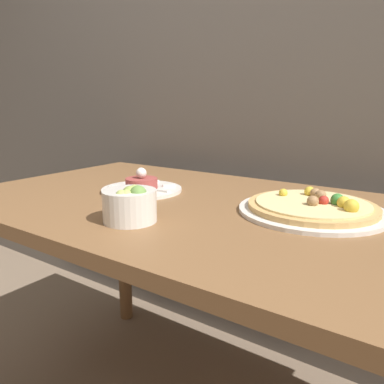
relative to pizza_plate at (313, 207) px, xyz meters
name	(u,v)px	position (x,y,z in m)	size (l,w,h in m)	color
back_wall	(291,20)	(-0.25, 0.45, 0.53)	(8.00, 0.05, 2.60)	slate
dining_table	(209,237)	(-0.25, -0.08, -0.11)	(1.49, 0.81, 0.75)	brown
pizza_plate	(313,207)	(0.00, 0.00, 0.00)	(0.36, 0.36, 0.05)	silver
tartare_plate	(142,187)	(-0.51, -0.07, 0.00)	(0.25, 0.25, 0.07)	silver
small_bowl	(130,204)	(-0.33, -0.31, 0.03)	(0.12, 0.12, 0.09)	silver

